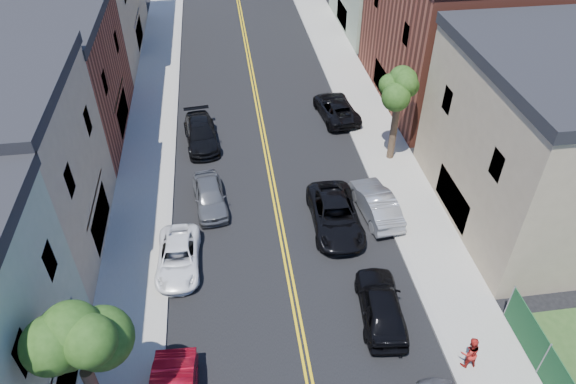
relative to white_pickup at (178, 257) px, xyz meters
name	(u,v)px	position (x,y,z in m)	size (l,w,h in m)	color
sidewalk_left	(153,99)	(-2.40, 17.68, -0.56)	(3.20, 100.00, 0.15)	gray
sidewalk_right	(354,86)	(13.40, 17.68, -0.56)	(3.20, 100.00, 0.15)	gray
curb_left	(176,98)	(-0.65, 17.68, -0.56)	(0.30, 100.00, 0.15)	gray
curb_right	(332,87)	(11.65, 17.68, -0.56)	(0.30, 100.00, 0.15)	gray
bldg_left_brick	(44,82)	(-8.50, 13.68, 3.37)	(9.00, 12.00, 8.00)	brown
bldg_right_tan	(546,145)	(19.50, 1.68, 3.87)	(9.00, 12.00, 9.00)	#998466
bldg_right_brick	(448,32)	(19.50, 15.68, 4.37)	(9.00, 14.00, 10.00)	brown
tree_left_mid	(67,327)	(-2.38, -8.31, 5.95)	(5.20, 5.20, 9.29)	#392C1C
tree_right_far	(402,78)	(13.42, 7.69, 5.12)	(4.40, 4.40, 8.03)	#392C1C
white_pickup	(178,257)	(0.00, 0.00, 0.00)	(2.11, 4.57, 1.27)	white
grey_car_left	(210,196)	(1.70, 4.54, 0.10)	(1.74, 4.33, 1.47)	#505357
black_car_left	(201,134)	(1.26, 11.24, 0.10)	(2.07, 5.10, 1.48)	black
black_car_right	(381,305)	(9.30, -4.49, 0.18)	(1.91, 4.76, 1.62)	black
silver_car_right	(376,203)	(11.00, 2.55, 0.14)	(1.63, 4.69, 1.54)	#94969B
dark_car_right_far	(336,108)	(11.00, 13.35, 0.08)	(2.38, 5.16, 1.43)	black
black_suv_lane	(335,215)	(8.50, 1.87, 0.14)	(2.57, 5.58, 1.55)	black
pedestrian_right	(470,352)	(12.20, -7.53, 0.37)	(0.83, 0.65, 1.70)	#B3211B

